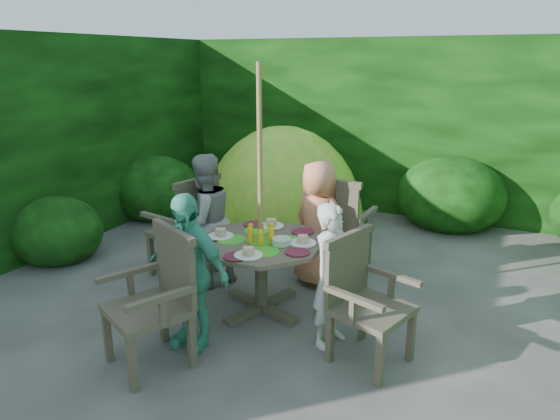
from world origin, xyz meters
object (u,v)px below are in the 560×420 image
at_px(garden_chair_front, 157,297).
at_px(child_front, 188,272).
at_px(child_right, 332,276).
at_px(parasol_pole, 260,195).
at_px(garden_chair_right, 363,298).
at_px(dome_tent, 282,224).
at_px(child_back, 318,224).
at_px(garden_chair_left, 188,226).
at_px(child_left, 204,221).
at_px(patio_table, 261,252).
at_px(garden_chair_back, 337,225).

distance_m(garden_chair_front, child_front, 0.31).
relative_size(child_right, child_front, 0.93).
bearing_deg(parasol_pole, garden_chair_right, -18.31).
xyz_separation_m(garden_chair_right, dome_tent, (-1.90, 2.65, -0.50)).
relative_size(garden_chair_front, child_front, 0.78).
bearing_deg(dome_tent, child_back, -48.47).
distance_m(parasol_pole, garden_chair_right, 1.25).
bearing_deg(dome_tent, child_front, -72.94).
xyz_separation_m(garden_chair_left, dome_tent, (0.17, 1.95, -0.56)).
distance_m(garden_chair_front, dome_tent, 3.43).
bearing_deg(parasol_pole, dome_tent, 110.51).
relative_size(garden_chair_front, child_back, 0.78).
xyz_separation_m(child_left, dome_tent, (-0.10, 2.06, -0.67)).
xyz_separation_m(patio_table, dome_tent, (-0.87, 2.31, -0.57)).
bearing_deg(child_left, garden_chair_right, 95.33).
bearing_deg(child_back, child_left, 51.11).
relative_size(garden_chair_front, child_right, 0.85).
height_order(child_right, child_front, child_front).
relative_size(garden_chair_back, child_right, 0.88).
bearing_deg(garden_chair_back, child_front, 74.66).
xyz_separation_m(garden_chair_back, child_left, (-1.12, -0.78, 0.12)).
xyz_separation_m(patio_table, garden_chair_right, (1.04, -0.34, -0.07)).
relative_size(child_right, child_back, 0.92).
bearing_deg(garden_chair_left, child_back, 119.14).
bearing_deg(parasol_pole, patio_table, -5.48).
relative_size(patio_table, child_right, 1.25).
xyz_separation_m(garden_chair_left, child_right, (1.79, -0.60, 0.03)).
distance_m(parasol_pole, child_back, 0.92).
height_order(parasol_pole, child_right, parasol_pole).
bearing_deg(child_left, child_right, 95.35).
height_order(patio_table, garden_chair_back, garden_chair_back).
distance_m(patio_table, garden_chair_right, 1.09).
relative_size(patio_table, garden_chair_back, 1.42).
distance_m(patio_table, child_back, 0.80).
relative_size(parasol_pole, garden_chair_right, 2.33).
xyz_separation_m(garden_chair_left, child_left, (0.27, -0.10, 0.12)).
xyz_separation_m(garden_chair_left, garden_chair_front, (0.70, -1.39, -0.03)).
height_order(garden_chair_right, child_back, child_back).
xyz_separation_m(garden_chair_right, garden_chair_back, (-0.68, 1.37, 0.05)).
relative_size(garden_chair_left, child_right, 0.89).
xyz_separation_m(parasol_pole, child_right, (0.76, -0.25, -0.51)).
bearing_deg(garden_chair_back, patio_table, 74.35).
xyz_separation_m(child_left, child_back, (1.01, 0.51, -0.04)).
bearing_deg(garden_chair_right, child_right, 89.58).
height_order(garden_chair_left, child_front, child_front).
bearing_deg(dome_tent, child_right, -51.84).
height_order(patio_table, child_left, child_left).
height_order(garden_chair_left, child_back, child_back).
distance_m(child_right, dome_tent, 3.09).
bearing_deg(garden_chair_back, garden_chair_right, 119.88).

